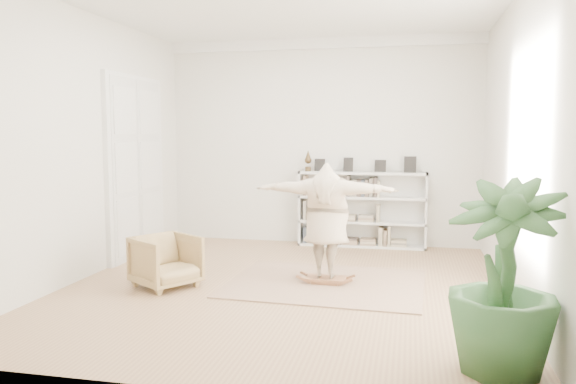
% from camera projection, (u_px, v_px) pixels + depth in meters
% --- Properties ---
extents(floor, '(6.00, 6.00, 0.00)m').
position_uv_depth(floor, '(284.00, 287.00, 7.21)').
color(floor, '#926B4B').
rests_on(floor, ground).
extents(room_shell, '(6.00, 6.00, 6.00)m').
position_uv_depth(room_shell, '(321.00, 43.00, 9.70)').
color(room_shell, silver).
rests_on(room_shell, floor).
extents(doors, '(0.09, 1.78, 2.92)m').
position_uv_depth(doors, '(136.00, 169.00, 8.89)').
color(doors, white).
rests_on(doors, floor).
extents(bookshelf, '(2.20, 0.35, 1.64)m').
position_uv_depth(bookshelf, '(362.00, 210.00, 9.72)').
color(bookshelf, silver).
rests_on(bookshelf, floor).
extents(armchair, '(1.00, 1.00, 0.67)m').
position_uv_depth(armchair, '(166.00, 261.00, 7.17)').
color(armchair, tan).
rests_on(armchair, floor).
extents(rug, '(2.59, 2.11, 0.02)m').
position_uv_depth(rug, '(326.00, 283.00, 7.33)').
color(rug, tan).
rests_on(rug, floor).
extents(rocker_board, '(0.52, 0.33, 0.11)m').
position_uv_depth(rocker_board, '(326.00, 279.00, 7.32)').
color(rocker_board, brown).
rests_on(rocker_board, rug).
extents(person, '(1.86, 0.58, 1.50)m').
position_uv_depth(person, '(326.00, 218.00, 7.24)').
color(person, beige).
rests_on(person, rocker_board).
extents(houseplant, '(1.17, 1.17, 1.60)m').
position_uv_depth(houseplant, '(503.00, 277.00, 4.55)').
color(houseplant, '#2F582C').
rests_on(houseplant, floor).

